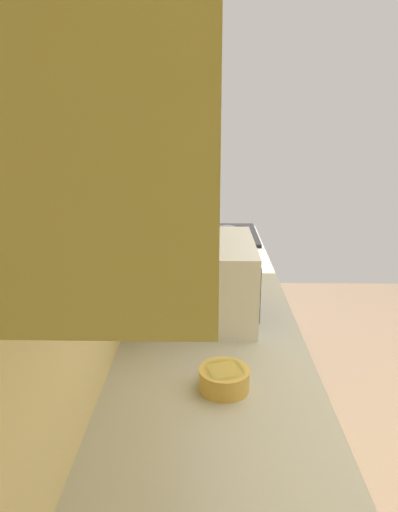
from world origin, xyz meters
name	(u,v)px	position (x,y,z in m)	size (l,w,h in m)	color
wall_back	(105,218)	(0.00, 1.50, 1.31)	(3.77, 0.12, 2.63)	#EACD81
counter_run	(210,505)	(-0.39, 1.13, 0.45)	(2.87, 0.65, 0.91)	#D1C373
upper_cabinets	(145,13)	(-0.39, 1.29, 1.89)	(2.15, 0.30, 0.58)	#C9BD70
oven_range	(210,298)	(1.34, 1.13, 0.47)	(0.60, 0.65, 1.09)	#B7BABF
microwave	(206,278)	(0.12, 1.15, 1.05)	(0.49, 0.38, 0.29)	white
bowl	(224,378)	(-0.42, 1.09, 0.94)	(0.15, 0.15, 0.06)	gold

